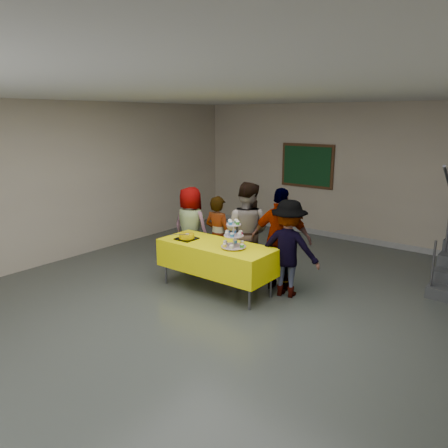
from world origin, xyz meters
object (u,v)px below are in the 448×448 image
at_px(schoolchild_a, 191,228).
at_px(schoolchild_e, 288,248).
at_px(bake_table, 216,257).
at_px(schoolchild_d, 281,239).
at_px(schoolchild_b, 218,236).
at_px(noticeboard, 307,166).
at_px(schoolchild_c, 246,231).
at_px(bear_cake, 187,236).
at_px(cupcake_stand, 234,237).

xyz_separation_m(schoolchild_a, schoolchild_e, (2.06, -0.07, 0.01)).
distance_m(bake_table, schoolchild_d, 1.06).
height_order(schoolchild_a, schoolchild_e, schoolchild_e).
relative_size(schoolchild_b, noticeboard, 1.08).
xyz_separation_m(bake_table, noticeboard, (-0.56, 4.06, 1.04)).
relative_size(schoolchild_a, schoolchild_c, 0.89).
bearing_deg(schoolchild_b, noticeboard, -88.63).
height_order(bear_cake, noticeboard, noticeboard).
bearing_deg(bake_table, cupcake_stand, -3.76).
height_order(bake_table, schoolchild_e, schoolchild_e).
xyz_separation_m(schoolchild_b, schoolchild_e, (1.39, -0.03, 0.05)).
distance_m(schoolchild_a, schoolchild_b, 0.67).
bearing_deg(schoolchild_c, schoolchild_a, -8.01).
bearing_deg(bake_table, schoolchild_a, 151.03).
bearing_deg(schoolchild_b, bear_cake, 76.92).
bearing_deg(bear_cake, bake_table, 9.38).
xyz_separation_m(schoolchild_c, noticeboard, (-0.64, 3.35, 0.77)).
distance_m(bear_cake, schoolchild_d, 1.52).
xyz_separation_m(cupcake_stand, schoolchild_e, (0.63, 0.55, -0.20)).
relative_size(bear_cake, schoolchild_d, 0.22).
relative_size(bake_table, schoolchild_c, 1.13).
distance_m(bake_table, bear_cake, 0.61).
height_order(bake_table, bear_cake, bear_cake).
bearing_deg(bear_cake, schoolchild_e, 21.99).
xyz_separation_m(bake_table, schoolchild_a, (-1.07, 0.59, 0.19)).
xyz_separation_m(cupcake_stand, schoolchild_c, (-0.28, 0.73, -0.11)).
bearing_deg(schoolchild_b, schoolchild_a, -4.49).
bearing_deg(schoolchild_b, schoolchild_c, -163.29).
distance_m(schoolchild_c, schoolchild_e, 0.93).
bearing_deg(schoolchild_d, cupcake_stand, 41.62).
bearing_deg(schoolchild_d, schoolchild_b, -12.04).
bearing_deg(bear_cake, schoolchild_c, 52.24).
distance_m(bear_cake, schoolchild_c, 1.01).
xyz_separation_m(bear_cake, schoolchild_b, (0.14, 0.64, -0.13)).
distance_m(bake_table, schoolchild_e, 1.13).
relative_size(bake_table, schoolchild_b, 1.34).
distance_m(schoolchild_a, schoolchild_d, 1.84).
xyz_separation_m(schoolchild_e, noticeboard, (-1.55, 3.53, 0.85)).
bearing_deg(cupcake_stand, bear_cake, -175.78).
bearing_deg(schoolchild_d, bear_cake, 12.36).
bearing_deg(schoolchild_a, schoolchild_b, 170.79).
relative_size(schoolchild_b, schoolchild_e, 0.94).
height_order(bear_cake, schoolchild_d, schoolchild_d).
distance_m(schoolchild_c, noticeboard, 3.50).
xyz_separation_m(cupcake_stand, schoolchild_a, (-1.43, 0.62, -0.20)).
bearing_deg(schoolchild_c, schoolchild_d, 163.41).
height_order(schoolchild_a, noticeboard, noticeboard).
height_order(bake_table, schoolchild_d, schoolchild_d).
bearing_deg(schoolchild_c, schoolchild_b, 4.02).
bearing_deg(schoolchild_e, bake_table, 14.33).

